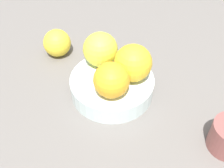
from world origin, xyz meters
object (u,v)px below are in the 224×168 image
at_px(orange_in_bowl_1, 133,63).
at_px(fruit_bowl, 112,86).
at_px(orange_in_bowl_2, 100,49).
at_px(orange_loose_0, 57,43).
at_px(orange_in_bowl_0, 111,80).

bearing_deg(orange_in_bowl_1, fruit_bowl, -14.40).
bearing_deg(fruit_bowl, orange_in_bowl_1, 165.60).
relative_size(orange_in_bowl_1, orange_in_bowl_2, 1.04).
relative_size(orange_in_bowl_1, orange_loose_0, 1.15).
height_order(fruit_bowl, orange_loose_0, orange_loose_0).
bearing_deg(orange_loose_0, orange_in_bowl_0, 106.44).
distance_m(orange_in_bowl_1, orange_loose_0, 0.23).
bearing_deg(orange_loose_0, orange_in_bowl_1, 123.09).
distance_m(orange_in_bowl_1, orange_in_bowl_2, 0.08).
relative_size(fruit_bowl, orange_in_bowl_2, 2.37).
distance_m(orange_in_bowl_0, orange_in_bowl_1, 0.07).
xyz_separation_m(fruit_bowl, orange_loose_0, (0.08, -0.18, 0.02)).
xyz_separation_m(fruit_bowl, orange_in_bowl_2, (0.01, -0.06, 0.06)).
relative_size(orange_in_bowl_0, orange_in_bowl_2, 0.95).
bearing_deg(fruit_bowl, orange_in_bowl_0, 67.40).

